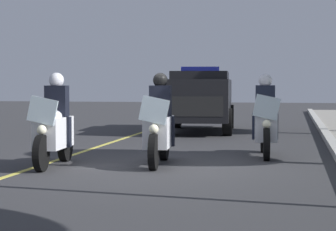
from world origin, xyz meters
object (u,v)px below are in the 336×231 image
Objects in this scene: police_motorcycle_trailing at (265,123)px; police_suv at (200,98)px; police_motorcycle_lead_left at (54,128)px; police_motorcycle_lead_right at (159,127)px.

police_motorcycle_trailing is 6.98m from police_suv.
police_motorcycle_trailing is 0.43× the size of police_suv.
police_motorcycle_lead_left and police_motorcycle_trailing have the same top height.
police_motorcycle_lead_right and police_motorcycle_trailing have the same top height.
police_suv reaches higher than police_motorcycle_trailing.
police_motorcycle_lead_left is 0.43× the size of police_suv.
police_suv is (-8.93, 1.43, 0.37)m from police_motorcycle_lead_left.
police_motorcycle_lead_right is 8.40m from police_suv.
police_suv is (-6.58, -2.31, 0.37)m from police_motorcycle_trailing.
police_suv reaches higher than police_motorcycle_lead_right.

